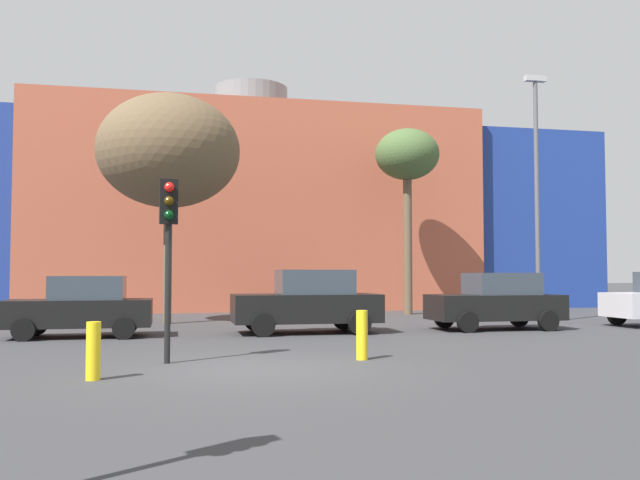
# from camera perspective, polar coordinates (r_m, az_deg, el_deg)

# --- Properties ---
(ground_plane) EXTENTS (200.00, 200.00, 0.00)m
(ground_plane) POSITION_cam_1_polar(r_m,az_deg,el_deg) (13.05, -5.87, -10.71)
(ground_plane) COLOR #38383A
(building_backdrop) EXTENTS (36.59, 11.80, 12.06)m
(building_backdrop) POSITION_cam_1_polar(r_m,az_deg,el_deg) (37.54, -5.84, 2.02)
(building_backdrop) COLOR #B2563D
(building_backdrop) RESTS_ON ground_plane
(parked_car_1) EXTENTS (3.97, 1.95, 1.72)m
(parked_car_1) POSITION_cam_1_polar(r_m,az_deg,el_deg) (20.31, -19.39, -5.31)
(parked_car_1) COLOR black
(parked_car_1) RESTS_ON ground_plane
(parked_car_2) EXTENTS (4.39, 2.15, 1.90)m
(parked_car_2) POSITION_cam_1_polar(r_m,az_deg,el_deg) (20.54, -1.01, -5.19)
(parked_car_2) COLOR black
(parked_car_2) RESTS_ON ground_plane
(parked_car_3) EXTENTS (4.18, 2.05, 1.81)m
(parked_car_3) POSITION_cam_1_polar(r_m,az_deg,el_deg) (22.55, 14.59, -5.00)
(parked_car_3) COLOR black
(parked_car_3) RESTS_ON ground_plane
(traffic_light_island) EXTENTS (0.37, 0.37, 3.69)m
(traffic_light_island) POSITION_cam_1_polar(r_m,az_deg,el_deg) (13.99, -12.59, 1.03)
(traffic_light_island) COLOR black
(traffic_light_island) RESTS_ON ground_plane
(bare_tree_0) EXTENTS (2.84, 2.84, 8.22)m
(bare_tree_0) POSITION_cam_1_polar(r_m,az_deg,el_deg) (30.60, 7.33, 6.80)
(bare_tree_0) COLOR brown
(bare_tree_0) RESTS_ON ground_plane
(bare_tree_1) EXTENTS (5.12, 5.12, 8.27)m
(bare_tree_1) POSITION_cam_1_polar(r_m,az_deg,el_deg) (25.34, -12.57, 7.27)
(bare_tree_1) COLOR brown
(bare_tree_1) RESTS_ON ground_plane
(bollard_yellow_0) EXTENTS (0.24, 0.24, 1.02)m
(bollard_yellow_0) POSITION_cam_1_polar(r_m,az_deg,el_deg) (14.29, 3.54, -7.96)
(bollard_yellow_0) COLOR yellow
(bollard_yellow_0) RESTS_ON ground_plane
(bollard_yellow_1) EXTENTS (0.24, 0.24, 0.98)m
(bollard_yellow_1) POSITION_cam_1_polar(r_m,az_deg,el_deg) (12.20, -18.48, -8.82)
(bollard_yellow_1) COLOR yellow
(bollard_yellow_1) RESTS_ON ground_plane
(street_lamp) EXTENTS (0.80, 0.24, 9.03)m
(street_lamp) POSITION_cam_1_polar(r_m,az_deg,el_deg) (26.01, 17.72, 4.51)
(street_lamp) COLOR #59595E
(street_lamp) RESTS_ON ground_plane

